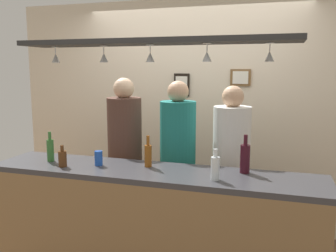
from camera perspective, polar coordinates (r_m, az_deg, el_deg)
The scene contains 19 objects.
back_wall at distance 4.23m, azimuth 4.02°, elevation 1.85°, with size 4.40×0.06×2.60m, color beige.
bar_counter at distance 2.89m, azimuth -3.67°, elevation -14.11°, with size 2.70×0.55×1.03m.
overhead_glass_rack at distance 2.86m, azimuth -2.44°, elevation 13.05°, with size 2.20×0.36×0.04m, color black.
hanging_wineglass_far_left at distance 3.27m, azimuth -17.17°, elevation 10.20°, with size 0.07×0.07×0.13m.
hanging_wineglass_left at distance 3.03m, azimuth -10.01°, elevation 10.59°, with size 0.07×0.07×0.13m.
hanging_wineglass_center_left at distance 2.84m, azimuth -2.80°, elevation 10.82°, with size 0.07×0.07×0.13m.
hanging_wineglass_center at distance 2.70m, azimuth 6.11°, elevation 10.87°, with size 0.07×0.07×0.13m.
hanging_wineglass_center_right at distance 2.74m, azimuth 15.61°, elevation 10.57°, with size 0.07×0.07×0.13m.
person_left_brown_shirt at distance 3.66m, azimuth -6.77°, elevation -3.28°, with size 0.34×0.34×1.74m.
person_middle_teal_shirt at distance 3.48m, azimuth 1.54°, elevation -4.12°, with size 0.34×0.34×1.71m.
person_right_white_patterned_shirt at distance 3.39m, azimuth 9.87°, elevation -5.05°, with size 0.34×0.34×1.68m.
bottle_beer_amber_tall at distance 2.99m, azimuth -3.14°, elevation -4.53°, with size 0.06×0.06×0.26m.
bottle_soda_clear at distance 2.67m, azimuth 7.41°, elevation -6.47°, with size 0.06×0.06×0.23m.
bottle_beer_brown_stubby at distance 3.12m, azimuth -16.19°, elevation -4.88°, with size 0.07×0.07×0.18m.
bottle_wine_dark_red at distance 2.87m, azimuth 11.97°, elevation -4.92°, with size 0.08×0.08×0.30m.
bottle_beer_green_import at distance 3.32m, azimuth -17.95°, elevation -3.53°, with size 0.06×0.06×0.26m.
drink_can at distance 3.09m, azimuth -10.82°, elevation -4.97°, with size 0.07×0.07×0.12m, color #1E4CB2.
picture_frame_upper_small at distance 4.07m, azimuth 11.28°, elevation 7.46°, with size 0.22×0.02×0.18m.
picture_frame_crest at distance 4.19m, azimuth 2.16°, elevation 6.44°, with size 0.18×0.02×0.26m.
Camera 1 is at (0.96, -2.99, 1.83)m, focal length 38.92 mm.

